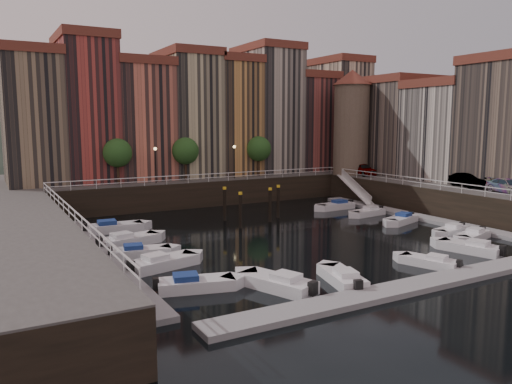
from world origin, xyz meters
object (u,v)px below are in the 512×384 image
mooring_pilings (254,206)px  corner_tower (351,121)px  boat_left_0 (194,284)px  car_a (363,170)px  boat_left_1 (162,263)px  car_c (509,187)px  car_b (468,181)px  boat_left_2 (140,252)px  gangway (355,188)px

mooring_pilings → corner_tower: bearing=24.4°
boat_left_0 → car_a: car_a is taller
corner_tower → boat_left_1: bearing=-148.7°
car_a → boat_left_0: bearing=-136.5°
boat_left_1 → car_a: size_ratio=1.12×
boat_left_1 → car_c: car_c is taller
corner_tower → car_b: 18.35m
boat_left_0 → boat_left_1: (-0.21, 5.27, 0.02)m
car_a → car_c: (1.20, -19.84, -0.11)m
boat_left_0 → car_c: (34.25, 3.26, 3.32)m
boat_left_1 → boat_left_2: 3.76m
corner_tower → car_c: bearing=-86.1°
corner_tower → boat_left_2: (-33.44, -16.29, -9.84)m
corner_tower → gangway: bearing=-122.8°
corner_tower → car_a: (0.29, -2.18, -6.40)m
gangway → boat_left_2: 32.77m
boat_left_0 → car_b: bearing=27.8°
boat_left_1 → car_c: bearing=-16.6°
corner_tower → boat_left_1: 39.79m
car_b → car_c: car_b is taller
corner_tower → car_c: size_ratio=2.89×
corner_tower → mooring_pilings: corner_tower is taller
mooring_pilings → car_c: 24.98m
car_a → boat_left_2: bearing=-148.8°
mooring_pilings → boat_left_1: 17.33m
corner_tower → boat_left_1: corner_tower is taller
mooring_pilings → gangway: bearing=14.8°
gangway → boat_left_0: size_ratio=1.68×
car_c → gangway: bearing=115.8°
boat_left_1 → car_b: (34.79, 2.93, 3.36)m
corner_tower → car_b: size_ratio=3.02×
car_c → boat_left_1: bearing=-171.6°
corner_tower → boat_left_0: bearing=-142.3°
mooring_pilings → car_b: 23.11m
corner_tower → car_b: bearing=-83.9°
gangway → mooring_pilings: 17.37m
mooring_pilings → boat_left_2: bearing=-151.9°
gangway → car_c: bearing=-75.9°
gangway → boat_left_1: gangway is taller
car_b → boat_left_2: bearing=-166.4°
corner_tower → car_a: corner_tower is taller
gangway → car_a: bearing=36.0°
car_a → boat_left_1: bearing=-143.3°
boat_left_0 → boat_left_1: bearing=106.7°
mooring_pilings → boat_left_0: bearing=-128.6°
corner_tower → gangway: corner_tower is taller
car_a → car_b: car_a is taller
boat_left_0 → car_a: 40.47m
boat_left_1 → boat_left_2: (-0.48, 3.73, -0.04)m
mooring_pilings → boat_left_0: 20.96m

